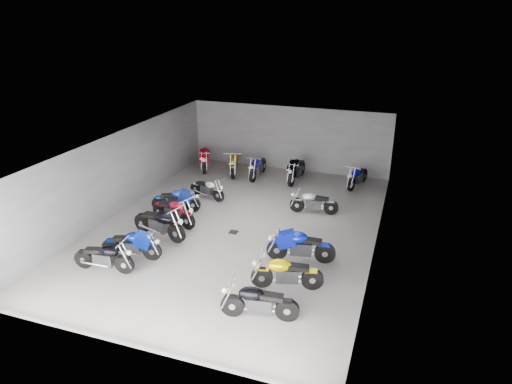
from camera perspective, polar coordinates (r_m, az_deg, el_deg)
ground at (r=17.21m, az=-2.20°, el=-4.32°), size 14.00×14.00×0.00m
wall_back at (r=22.90m, az=4.10°, el=6.68°), size 10.00×0.10×3.20m
wall_left at (r=18.87m, az=-16.60°, el=2.42°), size 0.10×14.00×3.20m
wall_right at (r=15.58m, az=15.13°, el=-1.56°), size 0.10×14.00×3.20m
ceiling at (r=16.05m, az=-2.37°, el=6.04°), size 10.00×14.00×0.04m
drain_grate at (r=16.79m, az=-2.82°, el=-5.02°), size 0.32×0.32×0.01m
motorcycle_left_a at (r=14.99m, az=-18.43°, el=-7.70°), size 2.02×0.45×0.89m
motorcycle_left_b at (r=15.45m, az=-15.24°, el=-6.36°), size 2.04×0.51×0.90m
motorcycle_left_c at (r=16.55m, az=-11.95°, el=-3.81°), size 2.29×0.68×1.02m
motorcycle_left_d at (r=17.46m, az=-10.24°, el=-2.40°), size 2.10×0.79×0.95m
motorcycle_left_e at (r=18.56m, az=-9.90°, el=-1.00°), size 1.97×0.61×0.88m
motorcycle_left_f at (r=19.66m, az=-6.10°, el=0.43°), size 1.80×0.66×0.81m
motorcycle_right_a at (r=12.25m, az=0.32°, el=-13.56°), size 2.08×0.58×0.92m
motorcycle_right_b at (r=13.44m, az=3.79°, el=-10.04°), size 2.08×0.69×0.93m
motorcycle_right_c at (r=14.81m, az=5.52°, el=-6.73°), size 2.22×0.60×0.98m
motorcycle_right_f at (r=18.26m, az=7.18°, el=-1.28°), size 1.93×0.48×0.85m
motorcycle_back_a at (r=23.31m, az=-6.37°, el=4.25°), size 1.03×2.29×1.06m
motorcycle_back_b at (r=22.53m, az=-2.76°, el=3.67°), size 0.85×2.26×1.02m
motorcycle_back_c at (r=22.01m, az=0.21°, el=3.17°), size 0.43×2.19×0.96m
motorcycle_back_d at (r=21.60m, az=5.07°, el=2.82°), size 0.48×2.35×1.03m
motorcycle_back_f at (r=21.34m, az=12.58°, el=1.92°), size 0.67×2.01×0.90m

